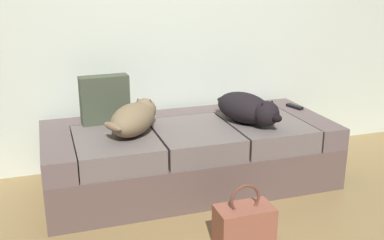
# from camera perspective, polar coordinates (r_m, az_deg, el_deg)

# --- Properties ---
(couch) EXTENTS (2.03, 0.88, 0.45)m
(couch) POSITION_cam_1_polar(r_m,az_deg,el_deg) (3.31, -0.28, -4.34)
(couch) COLOR brown
(couch) RESTS_ON ground
(dog_tan) EXTENTS (0.46, 0.55, 0.20)m
(dog_tan) POSITION_cam_1_polar(r_m,az_deg,el_deg) (3.06, -7.17, 0.28)
(dog_tan) COLOR #7C6749
(dog_tan) RESTS_ON couch
(dog_dark) EXTENTS (0.41, 0.60, 0.21)m
(dog_dark) POSITION_cam_1_polar(r_m,az_deg,el_deg) (3.26, 6.94, 1.45)
(dog_dark) COLOR black
(dog_dark) RESTS_ON couch
(tv_remote) EXTENTS (0.08, 0.16, 0.02)m
(tv_remote) POSITION_cam_1_polar(r_m,az_deg,el_deg) (3.73, 12.69, 1.64)
(tv_remote) COLOR black
(tv_remote) RESTS_ON couch
(throw_pillow) EXTENTS (0.35, 0.14, 0.34)m
(throw_pillow) POSITION_cam_1_polar(r_m,az_deg,el_deg) (3.29, -10.84, 2.54)
(throw_pillow) COLOR #404736
(throw_pillow) RESTS_ON couch
(handbag) EXTENTS (0.32, 0.18, 0.38)m
(handbag) POSITION_cam_1_polar(r_m,az_deg,el_deg) (2.63, 6.53, -12.95)
(handbag) COLOR #94523E
(handbag) RESTS_ON ground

